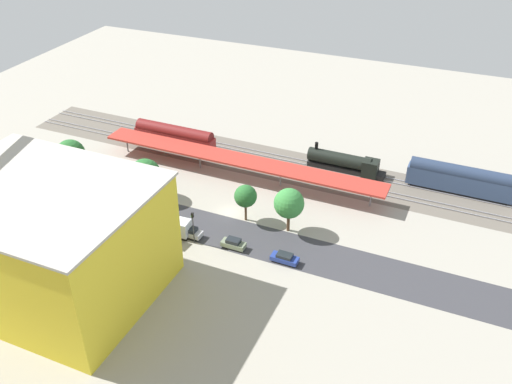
{
  "coord_description": "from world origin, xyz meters",
  "views": [
    {
      "loc": [
        -36.74,
        76.56,
        58.3
      ],
      "look_at": [
        -6.25,
        2.49,
        7.49
      ],
      "focal_mm": 39.51,
      "sensor_mm": 36.0,
      "label": 1
    }
  ],
  "objects_px": {
    "box_truck_1": "(164,225)",
    "platform_canopy_near": "(239,160)",
    "parked_car_0": "(285,258)",
    "parked_car_4": "(108,214)",
    "street_tree_0": "(246,196)",
    "street_tree_1": "(289,203)",
    "box_truck_0": "(102,213)",
    "construction_building": "(48,242)",
    "passenger_coach": "(461,179)",
    "parked_car_1": "(233,244)",
    "traffic_light": "(193,223)",
    "parked_car_2": "(190,232)",
    "parked_car_3": "(152,222)",
    "box_truck_2": "(151,230)",
    "street_tree_3": "(71,154)",
    "freight_coach_far": "(175,137)",
    "street_tree_2": "(145,175)",
    "parked_car_5": "(72,202)",
    "locomotive": "(346,163)"
  },
  "relations": [
    {
      "from": "box_truck_2",
      "to": "street_tree_0",
      "type": "xyz_separation_m",
      "value": [
        -12.79,
        -11.01,
        3.33
      ]
    },
    {
      "from": "parked_car_2",
      "to": "box_truck_2",
      "type": "relative_size",
      "value": 0.53
    },
    {
      "from": "box_truck_0",
      "to": "street_tree_3",
      "type": "relative_size",
      "value": 1.13
    },
    {
      "from": "locomotive",
      "to": "parked_car_3",
      "type": "relative_size",
      "value": 3.74
    },
    {
      "from": "parked_car_0",
      "to": "parked_car_4",
      "type": "height_order",
      "value": "parked_car_4"
    },
    {
      "from": "locomotive",
      "to": "traffic_light",
      "type": "distance_m",
      "value": 37.79
    },
    {
      "from": "passenger_coach",
      "to": "parked_car_1",
      "type": "xyz_separation_m",
      "value": [
        32.95,
        32.12,
        -2.3
      ]
    },
    {
      "from": "street_tree_0",
      "to": "street_tree_1",
      "type": "height_order",
      "value": "street_tree_1"
    },
    {
      "from": "platform_canopy_near",
      "to": "street_tree_3",
      "type": "xyz_separation_m",
      "value": [
        30.77,
        12.65,
        1.23
      ]
    },
    {
      "from": "street_tree_0",
      "to": "street_tree_2",
      "type": "distance_m",
      "value": 20.21
    },
    {
      "from": "street_tree_3",
      "to": "construction_building",
      "type": "bearing_deg",
      "value": 123.52
    },
    {
      "from": "parked_car_2",
      "to": "box_truck_2",
      "type": "height_order",
      "value": "box_truck_2"
    },
    {
      "from": "traffic_light",
      "to": "parked_car_0",
      "type": "bearing_deg",
      "value": -176.26
    },
    {
      "from": "parked_car_2",
      "to": "box_truck_2",
      "type": "xyz_separation_m",
      "value": [
        5.88,
        2.85,
        0.87
      ]
    },
    {
      "from": "locomotive",
      "to": "passenger_coach",
      "type": "distance_m",
      "value": 22.18
    },
    {
      "from": "parked_car_0",
      "to": "box_truck_0",
      "type": "distance_m",
      "value": 33.93
    },
    {
      "from": "street_tree_0",
      "to": "street_tree_1",
      "type": "relative_size",
      "value": 0.86
    },
    {
      "from": "passenger_coach",
      "to": "box_truck_1",
      "type": "relative_size",
      "value": 2.06
    },
    {
      "from": "street_tree_1",
      "to": "street_tree_3",
      "type": "bearing_deg",
      "value": -1.01
    },
    {
      "from": "parked_car_2",
      "to": "street_tree_3",
      "type": "bearing_deg",
      "value": -15.93
    },
    {
      "from": "passenger_coach",
      "to": "parked_car_3",
      "type": "height_order",
      "value": "passenger_coach"
    },
    {
      "from": "platform_canopy_near",
      "to": "parked_car_2",
      "type": "bearing_deg",
      "value": 90.69
    },
    {
      "from": "parked_car_1",
      "to": "street_tree_1",
      "type": "bearing_deg",
      "value": -129.75
    },
    {
      "from": "parked_car_1",
      "to": "traffic_light",
      "type": "xyz_separation_m",
      "value": [
        6.7,
        1.29,
        3.31
      ]
    },
    {
      "from": "box_truck_2",
      "to": "traffic_light",
      "type": "xyz_separation_m",
      "value": [
        -7.4,
        -1.46,
        2.43
      ]
    },
    {
      "from": "street_tree_0",
      "to": "traffic_light",
      "type": "distance_m",
      "value": 11.0
    },
    {
      "from": "parked_car_4",
      "to": "box_truck_1",
      "type": "height_order",
      "value": "box_truck_1"
    },
    {
      "from": "parked_car_5",
      "to": "street_tree_1",
      "type": "distance_m",
      "value": 40.82
    },
    {
      "from": "parked_car_0",
      "to": "street_tree_0",
      "type": "bearing_deg",
      "value": -39.11
    },
    {
      "from": "construction_building",
      "to": "street_tree_2",
      "type": "height_order",
      "value": "construction_building"
    },
    {
      "from": "street_tree_2",
      "to": "street_tree_0",
      "type": "bearing_deg",
      "value": -179.04
    },
    {
      "from": "freight_coach_far",
      "to": "box_truck_1",
      "type": "relative_size",
      "value": 1.94
    },
    {
      "from": "freight_coach_far",
      "to": "parked_car_3",
      "type": "xyz_separation_m",
      "value": [
        -10.2,
        26.56,
        -2.32
      ]
    },
    {
      "from": "construction_building",
      "to": "traffic_light",
      "type": "height_order",
      "value": "construction_building"
    },
    {
      "from": "box_truck_1",
      "to": "traffic_light",
      "type": "bearing_deg",
      "value": 173.03
    },
    {
      "from": "box_truck_0",
      "to": "street_tree_1",
      "type": "bearing_deg",
      "value": -162.48
    },
    {
      "from": "box_truck_0",
      "to": "construction_building",
      "type": "bearing_deg",
      "value": 102.92
    },
    {
      "from": "parked_car_1",
      "to": "box_truck_0",
      "type": "bearing_deg",
      "value": 4.16
    },
    {
      "from": "street_tree_1",
      "to": "passenger_coach",
      "type": "bearing_deg",
      "value": -137.51
    },
    {
      "from": "parked_car_2",
      "to": "parked_car_3",
      "type": "distance_m",
      "value": 7.67
    },
    {
      "from": "locomotive",
      "to": "parked_car_0",
      "type": "bearing_deg",
      "value": 87.07
    },
    {
      "from": "freight_coach_far",
      "to": "street_tree_3",
      "type": "xyz_separation_m",
      "value": [
        13.17,
        17.92,
        2.07
      ]
    },
    {
      "from": "parked_car_0",
      "to": "box_truck_0",
      "type": "height_order",
      "value": "box_truck_0"
    },
    {
      "from": "passenger_coach",
      "to": "street_tree_3",
      "type": "relative_size",
      "value": 2.46
    },
    {
      "from": "parked_car_0",
      "to": "traffic_light",
      "type": "distance_m",
      "value": 16.24
    },
    {
      "from": "parked_car_5",
      "to": "street_tree_0",
      "type": "relative_size",
      "value": 0.65
    },
    {
      "from": "box_truck_1",
      "to": "platform_canopy_near",
      "type": "bearing_deg",
      "value": -101.24
    },
    {
      "from": "parked_car_2",
      "to": "construction_building",
      "type": "distance_m",
      "value": 24.07
    },
    {
      "from": "street_tree_1",
      "to": "traffic_light",
      "type": "height_order",
      "value": "street_tree_1"
    },
    {
      "from": "parked_car_4",
      "to": "box_truck_0",
      "type": "height_order",
      "value": "box_truck_0"
    }
  ]
}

